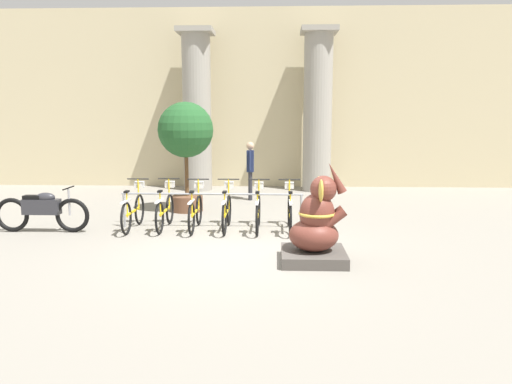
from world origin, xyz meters
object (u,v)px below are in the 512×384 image
bicycle_0 (134,210)px  potted_tree (186,136)px  bicycle_5 (290,211)px  bicycle_3 (227,211)px  bicycle_1 (165,210)px  motorcycle (42,210)px  person_pedestrian (250,165)px  bicycle_2 (196,211)px  bicycle_4 (258,211)px  elephant_statue (316,228)px

bicycle_0 → potted_tree: bearing=68.9°
bicycle_5 → bicycle_3: bearing=179.6°
bicycle_1 → motorcycle: size_ratio=0.84×
bicycle_1 → potted_tree: (0.12, 1.99, 1.51)m
person_pedestrian → potted_tree: bearing=-130.0°
bicycle_0 → potted_tree: (0.80, 2.07, 1.51)m
bicycle_1 → potted_tree: size_ratio=0.61×
bicycle_2 → potted_tree: (-0.55, 2.06, 1.51)m
bicycle_0 → bicycle_1: (0.67, 0.08, 0.00)m
bicycle_5 → person_pedestrian: person_pedestrian is taller
bicycle_1 → motorcycle: (-2.50, -0.45, 0.06)m
bicycle_4 → person_pedestrian: size_ratio=1.01×
bicycle_5 → person_pedestrian: 4.06m
bicycle_4 → elephant_statue: size_ratio=1.00×
bicycle_5 → bicycle_1: bearing=178.7°
bicycle_3 → bicycle_5: same height
bicycle_4 → potted_tree: 3.18m
bicycle_4 → bicycle_5: 0.67m
bicycle_5 → person_pedestrian: (-1.04, 3.88, 0.60)m
bicycle_0 → elephant_statue: (3.74, -2.31, 0.16)m
elephant_statue → bicycle_1: bearing=142.1°
elephant_statue → person_pedestrian: size_ratio=1.01×
bicycle_0 → motorcycle: (-1.83, -0.37, 0.06)m
bicycle_1 → person_pedestrian: bearing=66.6°
bicycle_0 → bicycle_5: 3.37m
bicycle_5 → person_pedestrian: bearing=105.0°
bicycle_3 → elephant_statue: size_ratio=1.00×
bicycle_1 → bicycle_4: (2.02, -0.07, 0.00)m
elephant_statue → potted_tree: size_ratio=0.61×
bicycle_0 → bicycle_2: (1.35, 0.01, 0.00)m
bicycle_0 → bicycle_2: size_ratio=1.00×
person_pedestrian → bicycle_5: bearing=-75.0°
bicycle_0 → person_pedestrian: 4.58m
motorcycle → person_pedestrian: bearing=45.7°
bicycle_2 → bicycle_3: same height
bicycle_5 → potted_tree: 3.62m
bicycle_4 → bicycle_5: bearing=0.5°
bicycle_2 → motorcycle: bicycle_2 is taller
motorcycle → potted_tree: size_ratio=0.72×
elephant_statue → motorcycle: (-5.57, 1.94, -0.10)m
bicycle_1 → potted_tree: 2.50m
elephant_statue → motorcycle: 5.90m
bicycle_1 → bicycle_3: (1.35, -0.05, 0.00)m
potted_tree → bicycle_4: bearing=-47.4°
bicycle_2 → elephant_statue: size_ratio=1.00×
bicycle_1 → bicycle_4: size_ratio=1.00×
bicycle_3 → potted_tree: potted_tree is taller
bicycle_3 → bicycle_2: bearing=-178.9°
bicycle_0 → bicycle_3: bearing=0.7°
bicycle_2 → motorcycle: (-3.18, -0.38, 0.06)m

